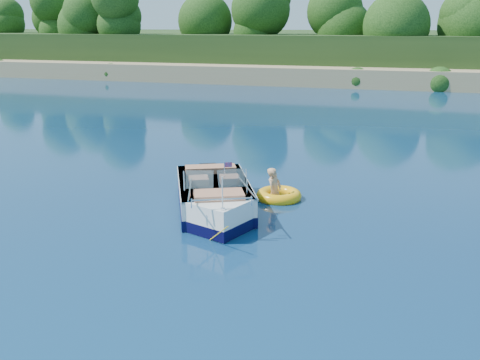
{
  "coord_description": "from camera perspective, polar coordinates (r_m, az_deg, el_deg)",
  "views": [
    {
      "loc": [
        4.18,
        -9.23,
        4.88
      ],
      "look_at": [
        0.14,
        4.03,
        0.85
      ],
      "focal_mm": 40.0,
      "sensor_mm": 36.0,
      "label": 1
    }
  ],
  "objects": [
    {
      "name": "boy",
      "position": [
        15.58,
        3.73,
        -2.07
      ],
      "size": [
        0.55,
        0.86,
        1.57
      ],
      "primitive_type": "imported",
      "rotation": [
        0.0,
        -0.17,
        1.32
      ],
      "color": "tan",
      "rests_on": "ground"
    },
    {
      "name": "ground",
      "position": [
        11.24,
        -6.76,
        -9.63
      ],
      "size": [
        160.0,
        160.0,
        0.0
      ],
      "primitive_type": "plane",
      "color": "#091C40",
      "rests_on": "ground"
    },
    {
      "name": "shoreline",
      "position": [
        73.22,
        14.02,
        12.7
      ],
      "size": [
        170.0,
        59.0,
        6.0
      ],
      "color": "#9D875B",
      "rests_on": "ground"
    },
    {
      "name": "tow_tube",
      "position": [
        15.62,
        4.16,
        -1.68
      ],
      "size": [
        1.55,
        1.55,
        0.35
      ],
      "rotation": [
        0.0,
        0.0,
        -0.19
      ],
      "color": "#FFAE10",
      "rests_on": "ground"
    },
    {
      "name": "treeline",
      "position": [
        50.41,
        12.8,
        16.6
      ],
      "size": [
        150.0,
        7.12,
        8.19
      ],
      "color": "#302010",
      "rests_on": "ground"
    },
    {
      "name": "motorboat",
      "position": [
        14.43,
        -2.7,
        -2.13
      ],
      "size": [
        3.27,
        4.92,
        1.77
      ],
      "rotation": [
        0.0,
        0.0,
        0.43
      ],
      "color": "white",
      "rests_on": "ground"
    }
  ]
}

